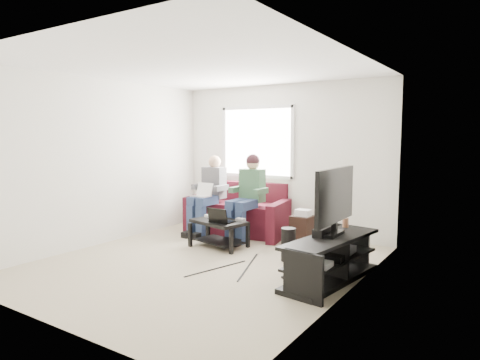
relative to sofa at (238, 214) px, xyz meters
name	(u,v)px	position (x,y,z in m)	size (l,w,h in m)	color
floor	(203,263)	(0.63, -1.82, -0.32)	(4.50, 4.50, 0.00)	#B5AA8D
ceiling	(201,67)	(0.63, -1.82, 2.28)	(4.50, 4.50, 0.00)	white
wall_back	(282,159)	(0.63, 0.43, 0.98)	(4.50, 4.50, 0.00)	silver
wall_front	(43,183)	(0.63, -4.07, 0.98)	(4.50, 4.50, 0.00)	silver
wall_left	(102,162)	(-1.37, -1.82, 0.98)	(4.50, 4.50, 0.00)	silver
wall_right	(350,175)	(2.63, -1.82, 0.98)	(4.50, 4.50, 0.00)	silver
window	(257,142)	(0.13, 0.41, 1.28)	(1.48, 0.04, 1.28)	white
sofa	(238,214)	(0.00, 0.00, 0.00)	(2.01, 1.13, 0.88)	#4A1220
person_left	(209,191)	(-0.40, -0.33, 0.43)	(0.40, 0.71, 1.36)	navy
person_right	(248,190)	(0.40, -0.31, 0.49)	(0.40, 0.71, 1.41)	navy
laptop_silver	(202,193)	(-0.40, -0.53, 0.41)	(0.32, 0.22, 0.24)	silver
coffee_table	(219,227)	(0.32, -1.02, -0.02)	(0.93, 0.68, 0.42)	black
laptop_black	(222,214)	(0.44, -1.10, 0.21)	(0.34, 0.24, 0.24)	black
controller_a	(209,216)	(0.04, -0.90, 0.11)	(0.14, 0.09, 0.04)	silver
controller_b	(220,217)	(0.22, -0.84, 0.11)	(0.14, 0.09, 0.04)	black
controller_c	(240,220)	(0.62, -0.87, 0.11)	(0.14, 0.09, 0.04)	gray
tv_stand	(331,261)	(2.33, -1.53, -0.09)	(0.69, 1.64, 0.53)	black
tv	(335,198)	(2.33, -1.43, 0.66)	(0.12, 1.10, 0.81)	black
soundbar	(325,230)	(2.21, -1.43, 0.25)	(0.12, 0.50, 0.10)	black
drink_cup	(346,223)	(2.28, -0.90, 0.26)	(0.08, 0.08, 0.12)	#A76947
console_white	(317,264)	(2.33, -1.93, -0.01)	(0.30, 0.22, 0.06)	silver
console_grey	(340,249)	(2.33, -1.23, 0.00)	(0.34, 0.26, 0.08)	gray
console_black	(329,256)	(2.33, -1.58, -0.01)	(0.38, 0.30, 0.07)	black
subwoofer	(288,245)	(1.55, -1.09, -0.09)	(0.20, 0.20, 0.46)	black
keyboard_floor	(300,275)	(1.96, -1.59, -0.31)	(0.16, 0.47, 0.03)	black
end_table	(303,230)	(1.37, -0.24, -0.06)	(0.32, 0.32, 0.57)	black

